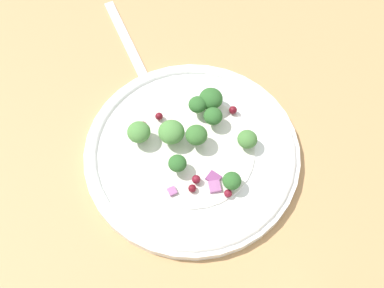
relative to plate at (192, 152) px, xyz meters
The scene contains 22 objects.
ground_plane 3.03cm from the plate, 52.91° to the right, with size 180.00×180.00×2.00cm, color tan.
plate is the anchor object (origin of this frame).
dressing_pool 0.44cm from the plate, 82.87° to the right, with size 13.89×13.89×0.20cm, color white.
broccoli_floret_0 5.32cm from the plate, 35.50° to the left, with size 2.04×2.04×2.06cm.
broccoli_floret_1 2.57cm from the plate, 10.73° to the left, with size 2.39×2.39×2.42cm.
broccoli_floret_2 3.52cm from the plate, 169.28° to the right, with size 1.97×1.97×1.99cm.
broccoli_floret_3 6.30cm from the plate, 120.69° to the left, with size 2.55×2.55×2.58cm.
broccoli_floret_4 6.29cm from the plate, 41.20° to the right, with size 2.20×2.20×2.22cm.
broccoli_floret_5 6.22cm from the plate, 93.32° to the right, with size 1.99×1.99×2.02cm.
broccoli_floret_6 6.40cm from the plate, 22.28° to the left, with size 2.72×2.72×2.75cm.
broccoli_floret_7 4.58cm from the plate, ahead, with size 2.13×2.13×2.16cm.
broccoli_floret_8 3.38cm from the plate, 103.85° to the left, with size 2.87×2.87×2.91cm.
cranberry_0 6.30cm from the plate, 105.70° to the left, with size 0.99×0.99×0.99cm, color maroon.
cranberry_1 5.56cm from the plate, 86.23° to the left, with size 0.88×0.88×0.88cm, color maroon.
cranberry_2 4.94cm from the plate, 136.89° to the right, with size 0.85×0.85×0.85cm, color maroon.
cranberry_3 4.07cm from the plate, 130.63° to the right, with size 0.94×0.94×0.94cm, color maroon.
cranberry_4 6.81cm from the plate, ahead, with size 0.93×0.93×0.93cm, color maroon.
cranberry_5 6.62cm from the plate, 102.09° to the right, with size 0.85×0.85×0.85cm, color maroon.
onion_bit_0 4.25cm from the plate, 103.92° to the right, with size 1.22×1.35×0.51cm, color #843D75.
onion_bit_1 5.60cm from the plate, 157.23° to the right, with size 0.88×0.86×0.32cm, color #A35B93.
onion_bit_2 5.17cm from the plate, 109.23° to the right, with size 1.25×1.20×0.49cm, color #A35B93.
fork 15.44cm from the plate, 70.57° to the left, with size 9.08×17.77×0.50cm.
Camera 1 is at (-19.33, -14.69, 47.49)cm, focal length 44.27 mm.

